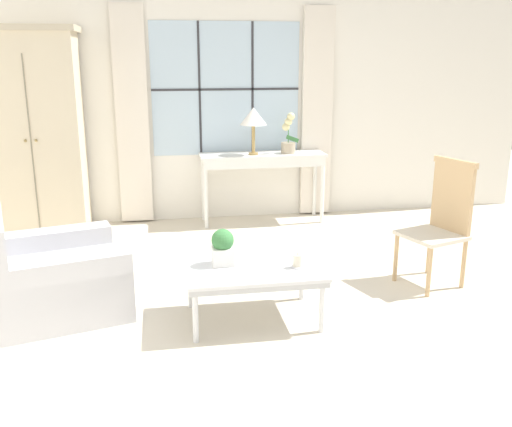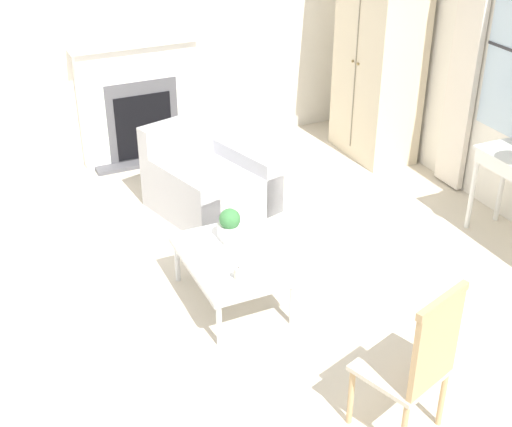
% 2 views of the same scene
% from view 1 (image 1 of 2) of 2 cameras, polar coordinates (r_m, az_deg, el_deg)
% --- Properties ---
extents(ground_plane, '(14.00, 14.00, 0.00)m').
position_cam_1_polar(ground_plane, '(4.01, 2.48, -11.84)').
color(ground_plane, beige).
extents(wall_back_windowed, '(7.20, 0.14, 2.80)m').
position_cam_1_polar(wall_back_windowed, '(6.56, -3.02, 11.51)').
color(wall_back_windowed, white).
rests_on(wall_back_windowed, ground_plane).
extents(armoire, '(1.00, 0.60, 2.13)m').
position_cam_1_polar(armoire, '(6.33, -21.15, 7.49)').
color(armoire, beige).
rests_on(armoire, ground_plane).
extents(console_table, '(1.40, 0.41, 0.79)m').
position_cam_1_polar(console_table, '(6.42, 0.66, 5.22)').
color(console_table, white).
rests_on(console_table, ground_plane).
extents(table_lamp, '(0.29, 0.29, 0.52)m').
position_cam_1_polar(table_lamp, '(6.27, -0.27, 9.59)').
color(table_lamp, '#9E7F47').
rests_on(table_lamp, console_table).
extents(potted_orchid, '(0.20, 0.16, 0.45)m').
position_cam_1_polar(potted_orchid, '(6.42, 3.25, 7.59)').
color(potted_orchid, tan).
rests_on(potted_orchid, console_table).
extents(armchair_upholstered, '(1.16, 1.14, 0.78)m').
position_cam_1_polar(armchair_upholstered, '(4.49, -19.83, -6.18)').
color(armchair_upholstered, '#B2B2B7').
rests_on(armchair_upholstered, ground_plane).
extents(side_chair_wooden, '(0.56, 0.56, 1.04)m').
position_cam_1_polar(side_chair_wooden, '(4.90, 18.13, -0.35)').
color(side_chair_wooden, beige).
rests_on(side_chair_wooden, ground_plane).
extents(coffee_table, '(0.96, 0.66, 0.41)m').
position_cam_1_polar(coffee_table, '(4.06, -0.29, -5.85)').
color(coffee_table, silver).
rests_on(coffee_table, ground_plane).
extents(potted_plant_small, '(0.16, 0.16, 0.26)m').
position_cam_1_polar(potted_plant_small, '(4.04, -3.35, -3.33)').
color(potted_plant_small, white).
rests_on(potted_plant_small, coffee_table).
extents(pillar_candle, '(0.09, 0.09, 0.11)m').
position_cam_1_polar(pillar_candle, '(4.01, 4.17, -4.83)').
color(pillar_candle, silver).
rests_on(pillar_candle, coffee_table).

